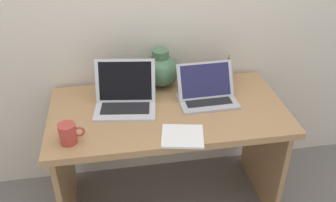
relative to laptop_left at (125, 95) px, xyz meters
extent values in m
plane|color=slate|center=(0.23, -0.07, -0.80)|extent=(6.00, 6.00, 0.00)
cube|color=beige|center=(0.23, 0.31, 0.40)|extent=(4.40, 0.04, 2.40)
cube|color=#AD7F51|center=(0.23, -0.07, -0.09)|extent=(1.32, 0.68, 0.04)
cube|color=#AD7F51|center=(-0.39, -0.07, -0.45)|extent=(0.03, 0.58, 0.69)
cube|color=#AD7F51|center=(0.85, -0.07, -0.45)|extent=(0.03, 0.58, 0.69)
cube|color=silver|center=(-0.01, -0.04, -0.06)|extent=(0.37, 0.29, 0.01)
cube|color=black|center=(-0.01, -0.04, -0.05)|extent=(0.29, 0.19, 0.00)
cube|color=silver|center=(0.01, 0.04, 0.07)|extent=(0.34, 0.13, 0.24)
cube|color=black|center=(0.01, 0.04, 0.07)|extent=(0.30, 0.12, 0.21)
cube|color=#B2B2B7|center=(0.47, -0.04, -0.06)|extent=(0.33, 0.23, 0.01)
cube|color=black|center=(0.47, -0.04, -0.05)|extent=(0.27, 0.14, 0.00)
cube|color=#B2B2B7|center=(0.46, 0.02, 0.04)|extent=(0.33, 0.12, 0.19)
cube|color=#23234C|center=(0.46, 0.02, 0.04)|extent=(0.29, 0.11, 0.17)
ellipsoid|color=#47704C|center=(0.23, 0.21, 0.03)|extent=(0.23, 0.23, 0.19)
cylinder|color=#47704C|center=(0.23, 0.21, 0.14)|extent=(0.10, 0.10, 0.05)
cube|color=white|center=(0.26, -0.34, -0.06)|extent=(0.24, 0.22, 0.01)
cylinder|color=#B23D33|center=(-0.30, -0.29, -0.01)|extent=(0.09, 0.09, 0.11)
torus|color=#B23D33|center=(-0.24, -0.29, -0.01)|extent=(0.06, 0.01, 0.06)
cylinder|color=black|center=(0.64, 0.19, -0.02)|extent=(0.07, 0.07, 0.10)
cylinder|color=#338CBF|center=(0.65, 0.20, 0.03)|extent=(0.02, 0.03, 0.13)
cylinder|color=#4CA566|center=(0.65, 0.20, 0.04)|extent=(0.02, 0.03, 0.15)
cylinder|color=orange|center=(0.65, 0.19, 0.03)|extent=(0.01, 0.02, 0.14)
cylinder|color=#4CA566|center=(0.65, 0.19, 0.03)|extent=(0.01, 0.04, 0.13)
camera|label=1|loc=(-0.05, -1.77, 1.07)|focal=39.32mm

